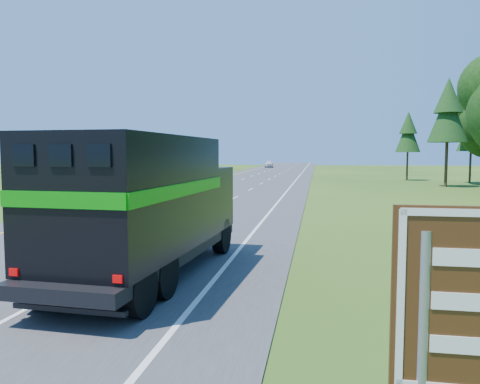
{
  "coord_description": "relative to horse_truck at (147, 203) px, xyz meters",
  "views": [
    {
      "loc": [
        8.31,
        1.44,
        3.56
      ],
      "look_at": [
        4.16,
        26.44,
        1.47
      ],
      "focal_mm": 35.0,
      "sensor_mm": 36.0,
      "label": 1
    }
  ],
  "objects": [
    {
      "name": "far_car",
      "position": [
        -7.35,
        104.71,
        -1.27
      ],
      "size": [
        2.42,
        5.23,
        1.73
      ],
      "primitive_type": "imported",
      "rotation": [
        0.0,
        0.0,
        0.07
      ],
      "color": "silver",
      "rests_on": "road"
    },
    {
      "name": "horse_truck",
      "position": [
        0.0,
        0.0,
        0.0
      ],
      "size": [
        3.37,
        9.16,
        3.99
      ],
      "rotation": [
        0.0,
        0.0,
        -0.07
      ],
      "color": "black",
      "rests_on": "road"
    },
    {
      "name": "lane_markings",
      "position": [
        -3.57,
        36.06,
        -2.13
      ],
      "size": [
        11.15,
        260.0,
        0.01
      ],
      "color": "yellow",
      "rests_on": "road"
    },
    {
      "name": "white_suv",
      "position": [
        -7.4,
        36.25,
        -1.16
      ],
      "size": [
        3.73,
        7.22,
        1.94
      ],
      "primitive_type": "imported",
      "rotation": [
        0.0,
        0.0,
        0.07
      ],
      "color": "white",
      "rests_on": "road"
    },
    {
      "name": "road",
      "position": [
        -3.57,
        36.06,
        -2.15
      ],
      "size": [
        15.0,
        260.0,
        0.04
      ],
      "primitive_type": "cube",
      "color": "#38383A",
      "rests_on": "ground"
    }
  ]
}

